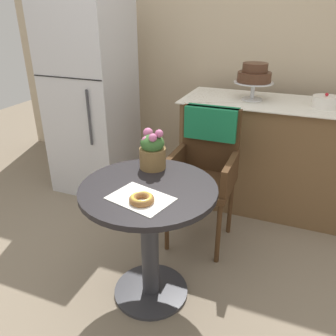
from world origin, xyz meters
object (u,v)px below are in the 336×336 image
Objects in this scene: wicker_chair at (206,155)px; round_layer_cake at (325,102)px; donut_front at (142,199)px; tiered_cake_stand at (254,76)px; refrigerator at (91,97)px; cafe_table at (149,221)px; flower_vase at (153,150)px.

round_layer_cake is (0.71, 0.58, 0.30)m from wicker_chair.
wicker_chair is 7.91× the size of donut_front.
donut_front is 1.63m from round_layer_cake.
refrigerator reaches higher than tiered_cake_stand.
cafe_table is 0.71m from wicker_chair.
refrigerator is (-1.09, 1.25, 0.11)m from donut_front.
wicker_chair is 5.16× the size of round_layer_cake.
round_layer_cake is at bearing 56.89° from cafe_table.
cafe_table is 3.06× the size of flower_vase.
wicker_chair is at bearing -106.52° from tiered_cake_stand.
flower_vase is at bearing 106.28° from donut_front.
donut_front is at bearing -76.47° from cafe_table.
round_layer_cake is (0.79, 1.42, 0.20)m from donut_front.
wicker_chair reaches higher than cafe_table.
refrigerator reaches higher than flower_vase.
cafe_table is at bearing -123.11° from round_layer_cake.
flower_vase is 0.14× the size of refrigerator.
donut_front is (-0.08, -0.84, 0.10)m from wicker_chair.
round_layer_cake is (0.90, 1.04, 0.11)m from flower_vase.
refrigerator is (-1.05, 1.10, 0.34)m from cafe_table.
refrigerator is at bearing -171.56° from tiered_cake_stand.
flower_vase reaches higher than wicker_chair.
round_layer_cake reaches higher than flower_vase.
tiered_cake_stand is at bearing 79.78° from donut_front.
refrigerator is (-0.98, 0.88, 0.02)m from flower_vase.
tiered_cake_stand is (0.30, 1.30, 0.58)m from cafe_table.
cafe_table is 1.45m from tiered_cake_stand.
refrigerator reaches higher than round_layer_cake.
tiered_cake_stand is (0.26, 1.45, 0.34)m from donut_front.
flower_vase is (-0.07, 0.22, 0.32)m from cafe_table.
wicker_chair is (0.12, 0.69, 0.13)m from cafe_table.
donut_front is 0.65× the size of round_layer_cake.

